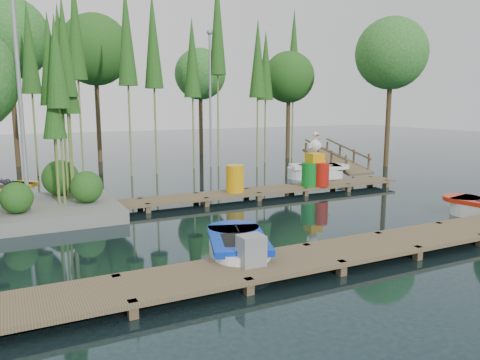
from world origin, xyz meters
name	(u,v)px	position (x,y,z in m)	size (l,w,h in m)	color
ground_plane	(233,220)	(0.00, 0.00, 0.00)	(90.00, 90.00, 0.00)	#1D3236
near_dock	(323,255)	(0.00, -4.50, 0.23)	(18.00, 1.50, 0.50)	brown
far_dock	(227,195)	(1.00, 2.50, 0.23)	(15.00, 1.20, 0.50)	brown
tree_screen	(93,45)	(-2.04, 10.60, 6.12)	(34.42, 18.53, 10.31)	#46341E
lamp_island	(18,75)	(-5.50, 2.50, 4.26)	(0.30, 0.30, 7.25)	gray
lamp_rear	(210,88)	(4.00, 11.00, 4.26)	(0.30, 0.30, 7.25)	gray
ramp	(336,160)	(9.00, 6.50, 0.59)	(1.50, 3.94, 1.49)	brown
boat_blue	(238,249)	(-1.51, -3.39, 0.26)	(2.02, 2.95, 0.91)	white
boat_yellow_far	(7,193)	(-6.06, 6.33, 0.26)	(2.57, 2.43, 1.22)	white
boat_white_far	(316,171)	(6.90, 5.30, 0.31)	(3.19, 2.26, 1.38)	white
utility_cabinet	(251,250)	(-1.76, -4.50, 0.60)	(0.50, 0.42, 0.61)	gray
yellow_barrel	(235,179)	(1.30, 2.50, 0.79)	(0.65, 0.65, 0.98)	orange
drum_cluster	(316,170)	(4.73, 2.34, 0.91)	(1.21, 1.11, 2.08)	#0C701D
seagull_post	(327,169)	(5.38, 2.50, 0.86)	(0.52, 0.28, 0.83)	gray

